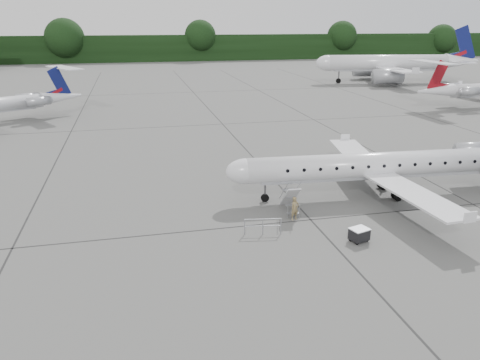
{
  "coord_description": "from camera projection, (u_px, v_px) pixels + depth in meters",
  "views": [
    {
      "loc": [
        -14.62,
        -23.84,
        12.29
      ],
      "look_at": [
        -8.1,
        4.64,
        2.3
      ],
      "focal_mm": 35.0,
      "sensor_mm": 36.0,
      "label": 1
    }
  ],
  "objects": [
    {
      "name": "airstair",
      "position": [
        290.0,
        198.0,
        31.34
      ],
      "size": [
        1.0,
        2.36,
        2.04
      ],
      "primitive_type": null,
      "rotation": [
        0.0,
        0.0,
        -0.06
      ],
      "color": "silver",
      "rests_on": "ground"
    },
    {
      "name": "treeline",
      "position": [
        177.0,
        48.0,
        147.66
      ],
      "size": [
        260.0,
        4.0,
        8.0
      ],
      "primitive_type": "cube",
      "color": "black",
      "rests_on": "ground"
    },
    {
      "name": "bg_narrowbody",
      "position": [
        388.0,
        55.0,
        95.28
      ],
      "size": [
        34.61,
        27.29,
        11.29
      ],
      "primitive_type": null,
      "rotation": [
        0.0,
        0.0,
        -0.16
      ],
      "color": "silver",
      "rests_on": "ground"
    },
    {
      "name": "ground",
      "position": [
        384.0,
        229.0,
        29.05
      ],
      "size": [
        320.0,
        320.0,
        0.0
      ],
      "primitive_type": "plane",
      "color": "#61605E",
      "rests_on": "ground"
    },
    {
      "name": "passenger",
      "position": [
        295.0,
        208.0,
        30.2
      ],
      "size": [
        0.66,
        0.53,
        1.56
      ],
      "primitive_type": "imported",
      "rotation": [
        0.0,
        0.0,
        0.32
      ],
      "color": "olive",
      "rests_on": "ground"
    },
    {
      "name": "baggage_cart",
      "position": [
        359.0,
        235.0,
        27.31
      ],
      "size": [
        1.2,
        1.07,
        0.87
      ],
      "primitive_type": null,
      "rotation": [
        0.0,
        0.0,
        0.29
      ],
      "color": "black",
      "rests_on": "ground"
    },
    {
      "name": "safety_railing",
      "position": [
        263.0,
        227.0,
        28.19
      ],
      "size": [
        2.18,
        0.44,
        1.0
      ],
      "primitive_type": null,
      "rotation": [
        0.0,
        0.0,
        -0.17
      ],
      "color": "#909398",
      "rests_on": "ground"
    },
    {
      "name": "main_regional_jet",
      "position": [
        381.0,
        153.0,
        33.69
      ],
      "size": [
        26.52,
        19.89,
        6.51
      ],
      "primitive_type": null,
      "rotation": [
        0.0,
        0.0,
        -0.06
      ],
      "color": "silver",
      "rests_on": "ground"
    }
  ]
}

